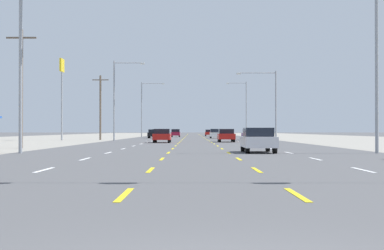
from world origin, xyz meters
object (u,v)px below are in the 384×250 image
Objects in this scene: sedan_inner_right_mid at (225,135)px; hatchback_inner_right_far at (214,134)px; streetlight_left_row_1 at (116,95)px; streetlight_left_row_2 at (143,105)px; streetlight_right_row_1 at (270,99)px; streetlight_left_row_0 at (25,53)px; hatchback_inner_left_distant_a at (175,133)px; streetlight_right_row_2 at (243,105)px; sedan_inner_right_distant_b at (208,133)px; sedan_far_right_midfar at (248,134)px; streetlight_right_row_0 at (369,43)px; sedan_inner_right_nearest at (257,140)px; sedan_far_left_farther at (153,134)px; pole_sign_left_row_2 at (61,80)px; hatchback_far_left_farthest at (156,133)px; sedan_inner_left_near at (161,136)px.

hatchback_inner_right_far is at bearing 90.02° from sedan_inner_right_mid.
streetlight_left_row_1 is (-13.21, -23.18, 4.98)m from hatchback_inner_right_far.
streetlight_right_row_1 is at bearing -64.66° from streetlight_left_row_2.
streetlight_left_row_0 is at bearing -90.10° from streetlight_left_row_1.
streetlight_right_row_1 is at bearing -72.88° from hatchback_inner_left_distant_a.
streetlight_right_row_2 reaches higher than hatchback_inner_left_distant_a.
sedan_far_right_midfar is at bearing -86.14° from sedan_inner_right_distant_b.
streetlight_right_row_0 reaches higher than sedan_inner_right_mid.
sedan_inner_right_nearest is 0.42× the size of streetlight_left_row_2.
sedan_far_left_farther is 0.45× the size of streetlight_left_row_1.
sedan_inner_right_mid is at bearing -127.16° from streetlight_right_row_1.
sedan_far_right_midfar is 0.42× the size of pole_sign_left_row_2.
hatchback_inner_right_far is 36.44m from sedan_inner_right_distant_b.
hatchback_far_left_farthest is (-0.45, 16.50, 0.03)m from sedan_far_left_farther.
pole_sign_left_row_2 is at bearing 159.15° from streetlight_left_row_1.
hatchback_far_left_farthest is at bearing -157.84° from hatchback_inner_left_distant_a.
hatchback_inner_right_far is at bearing 95.69° from streetlight_right_row_0.
streetlight_right_row_2 is (13.40, -2.01, 5.35)m from hatchback_inner_left_distant_a.
hatchback_inner_left_distant_a is at bearing 109.86° from hatchback_inner_right_far.
sedan_inner_right_mid is 0.45× the size of streetlight_left_row_0.
sedan_inner_right_nearest is at bearing -80.89° from sedan_far_left_farther.
streetlight_left_row_2 reaches higher than sedan_far_right_midfar.
hatchback_inner_left_distant_a is (-10.82, 38.58, 0.03)m from sedan_far_right_midfar.
streetlight_right_row_0 is 1.25× the size of streetlight_right_row_1.
pole_sign_left_row_2 is (-24.55, -1.19, 7.15)m from sedan_far_right_midfar.
sedan_far_right_midfar is 1.15× the size of hatchback_inner_left_distant_a.
sedan_inner_left_near is 0.41× the size of streetlight_right_row_0.
streetlight_left_row_2 is (-13.15, 48.68, 5.41)m from sedan_inner_right_mid.
streetlight_left_row_0 reaches higher than sedan_inner_right_mid.
streetlight_left_row_2 is at bearing 78.59° from pole_sign_left_row_2.
sedan_inner_right_distant_b is (-0.04, 99.06, 0.00)m from sedan_inner_right_nearest.
streetlight_left_row_1 is at bearing 148.69° from sedan_inner_right_mid.
sedan_inner_right_mid is 49.39m from streetlight_right_row_2.
streetlight_left_row_1 is (-19.57, 40.64, -0.52)m from streetlight_right_row_0.
hatchback_inner_right_far is at bearing -59.38° from hatchback_far_left_farthest.
sedan_far_left_farther is at bearing 171.67° from hatchback_inner_right_far.
sedan_inner_left_near and sedan_inner_right_distant_b have the same top height.
streetlight_left_row_1 is (-13.25, -59.61, 5.01)m from sedan_inner_right_distant_b.
streetlight_right_row_0 is (6.36, -63.82, 5.50)m from hatchback_inner_right_far.
pole_sign_left_row_2 is 1.06× the size of streetlight_left_row_1.
streetlight_left_row_0 reaches higher than sedan_far_right_midfar.
hatchback_inner_left_distant_a is 8.38m from streetlight_left_row_2.
pole_sign_left_row_2 is 0.97× the size of streetlight_right_row_0.
sedan_inner_right_nearest is at bearing -63.78° from pole_sign_left_row_2.
streetlight_left_row_2 is (-13.23, 80.09, 5.41)m from sedan_inner_right_nearest.
streetlight_right_row_0 is 83.59m from streetlight_left_row_2.
sedan_inner_right_nearest is 81.35m from streetlight_left_row_2.
sedan_far_right_midfar is 18.18m from streetlight_left_row_1.
sedan_inner_right_mid is at bearing -97.44° from streetlight_right_row_2.
streetlight_right_row_1 is (6.09, 8.04, 4.48)m from sedan_inner_right_mid.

